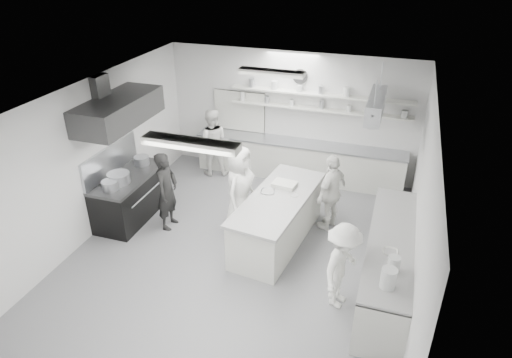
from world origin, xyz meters
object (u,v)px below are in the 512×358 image
(stove, at_px, (131,197))
(cook_stove, at_px, (167,191))
(right_counter, at_px, (388,264))
(prep_island, at_px, (278,220))
(back_counter, at_px, (298,160))
(cook_back, at_px, (212,142))

(stove, bearing_deg, cook_stove, -5.75)
(right_counter, relative_size, prep_island, 1.32)
(back_counter, relative_size, cook_back, 2.97)
(back_counter, height_order, cook_back, cook_back)
(stove, xyz_separation_m, prep_island, (3.15, 0.11, 0.01))
(cook_stove, height_order, cook_back, cook_back)
(stove, bearing_deg, prep_island, 1.94)
(right_counter, bearing_deg, cook_back, 146.22)
(stove, relative_size, prep_island, 0.72)
(prep_island, distance_m, cook_stove, 2.26)
(stove, relative_size, cook_back, 1.07)
(cook_stove, bearing_deg, cook_back, 0.96)
(cook_stove, bearing_deg, right_counter, -97.90)
(right_counter, relative_size, cook_stove, 2.03)
(prep_island, height_order, cook_back, cook_back)
(stove, distance_m, right_counter, 5.28)
(back_counter, relative_size, cook_stove, 3.07)
(stove, height_order, cook_back, cook_back)
(stove, bearing_deg, right_counter, -6.52)
(back_counter, xyz_separation_m, cook_stove, (-1.98, -2.89, 0.35))
(prep_island, height_order, cook_stove, cook_stove)
(prep_island, relative_size, cook_back, 1.49)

